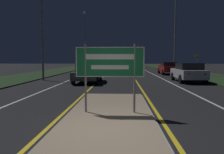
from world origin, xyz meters
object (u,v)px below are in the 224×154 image
highway_sign (110,65)px  car_receding_0 (188,72)px  streetlight_right_near (176,17)px  streetlight_left_far (85,34)px  car_approaching_0 (88,73)px  car_receding_1 (168,68)px  warning_sign (197,61)px  streetlight_left_near (42,13)px

highway_sign → car_receding_0: highway_sign is taller
highway_sign → streetlight_right_near: (6.57, 18.90, 5.06)m
streetlight_left_far → car_approaching_0: (4.15, -23.04, -5.65)m
car_receding_0 → streetlight_left_far: bearing=118.6°
streetlight_left_far → car_approaching_0: size_ratio=2.37×
highway_sign → streetlight_right_near: 20.63m
car_receding_1 → car_receding_0: bearing=-91.6°
streetlight_right_near → warning_sign: size_ratio=4.05×
car_receding_0 → car_receding_1: bearing=88.4°
highway_sign → streetlight_left_far: (-6.45, 33.09, 4.72)m
streetlight_right_near → highway_sign: bearing=-109.2°
streetlight_right_near → streetlight_left_far: bearing=132.5°
highway_sign → streetlight_left_far: size_ratio=0.22×
car_receding_1 → streetlight_left_far: bearing=132.6°
car_receding_0 → warning_sign: size_ratio=1.73×
car_receding_0 → car_receding_1: 8.86m
streetlight_left_near → car_receding_1: (12.44, 8.06, -4.96)m
streetlight_left_far → streetlight_right_near: (13.02, -14.19, 0.34)m
car_receding_0 → warning_sign: 10.62m
highway_sign → streetlight_left_far: 34.04m
streetlight_right_near → car_receding_0: (-0.83, -8.16, -5.92)m
streetlight_right_near → car_receding_0: streetlight_right_near is taller
highway_sign → streetlight_left_near: 13.83m
car_receding_1 → warning_sign: bearing=14.8°
streetlight_right_near → car_approaching_0: (-8.87, -8.85, -5.99)m
streetlight_left_near → highway_sign: bearing=-60.7°
car_approaching_0 → warning_sign: 15.97m
highway_sign → streetlight_right_near: streetlight_right_near is taller
car_receding_1 → streetlight_left_near: bearing=-147.0°
highway_sign → car_receding_1: highway_sign is taller
highway_sign → warning_sign: size_ratio=0.91×
highway_sign → car_approaching_0: highway_sign is taller
car_approaching_0 → car_receding_1: bearing=49.0°
car_receding_0 → car_receding_1: car_receding_0 is taller
streetlight_right_near → car_receding_1: 6.00m
highway_sign → car_receding_1: bearing=73.0°
highway_sign → streetlight_left_near: (-6.45, 11.52, 4.08)m
streetlight_left_near → car_receding_0: bearing=-3.7°
streetlight_right_near → car_receding_1: streetlight_right_near is taller
streetlight_left_near → streetlight_right_near: bearing=29.5°
car_receding_1 → car_approaching_0: (-8.29, -9.54, -0.06)m
streetlight_left_near → warning_sign: bearing=29.3°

